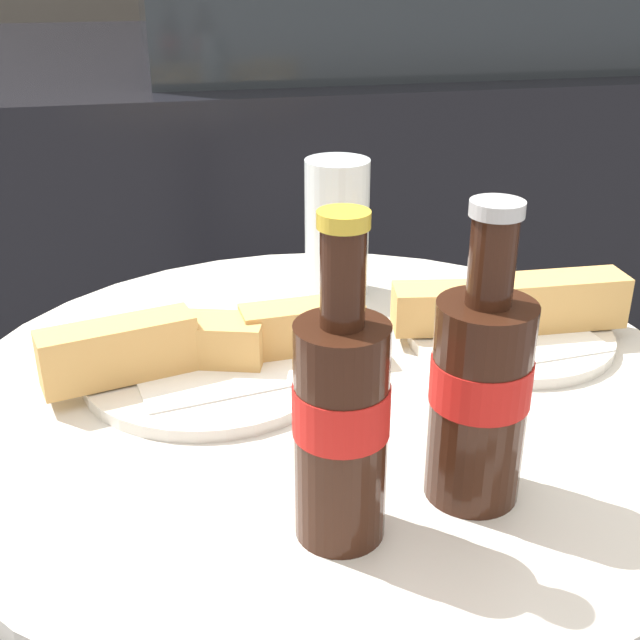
# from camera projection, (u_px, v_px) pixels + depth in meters

# --- Properties ---
(bistro_table) EXTENTS (0.72, 0.72, 0.77)m
(bistro_table) POSITION_uv_depth(u_px,v_px,m) (327.00, 531.00, 0.83)
(bistro_table) COLOR #333333
(bistro_table) RESTS_ON ground_plane
(cola_bottle_left) EXTENTS (0.06, 0.06, 0.23)m
(cola_bottle_left) POSITION_uv_depth(u_px,v_px,m) (341.00, 419.00, 0.52)
(cola_bottle_left) COLOR #33190F
(cola_bottle_left) RESTS_ON bistro_table
(cola_bottle_right) EXTENTS (0.07, 0.07, 0.23)m
(cola_bottle_right) POSITION_uv_depth(u_px,v_px,m) (480.00, 388.00, 0.57)
(cola_bottle_right) COLOR #33190F
(cola_bottle_right) RESTS_ON bistro_table
(drinking_glass) EXTENTS (0.07, 0.07, 0.16)m
(drinking_glass) POSITION_uv_depth(u_px,v_px,m) (337.00, 234.00, 0.92)
(drinking_glass) COLOR silver
(drinking_glass) RESTS_ON bistro_table
(lunch_plate_near) EXTENTS (0.31, 0.24, 0.07)m
(lunch_plate_near) POSITION_uv_depth(u_px,v_px,m) (208.00, 354.00, 0.76)
(lunch_plate_near) COLOR silver
(lunch_plate_near) RESTS_ON bistro_table
(lunch_plate_far) EXTENTS (0.24, 0.21, 0.07)m
(lunch_plate_far) POSITION_uv_depth(u_px,v_px,m) (511.00, 319.00, 0.83)
(lunch_plate_far) COLOR silver
(lunch_plate_far) RESTS_ON bistro_table
(parked_car) EXTENTS (4.20, 1.75, 1.37)m
(parked_car) POSITION_uv_depth(u_px,v_px,m) (533.00, 118.00, 2.51)
(parked_car) COLOR black
(parked_car) RESTS_ON ground_plane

